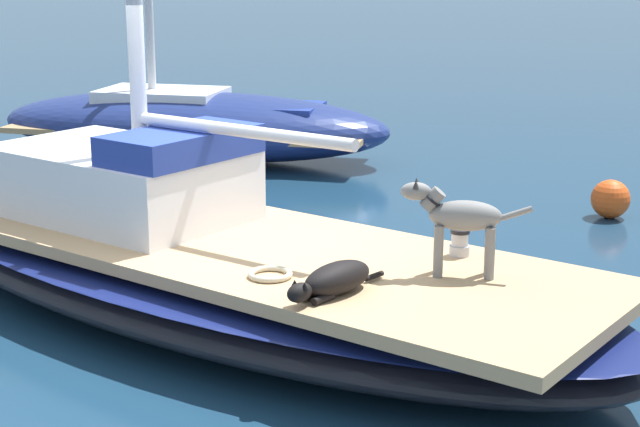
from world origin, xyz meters
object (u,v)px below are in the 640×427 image
sailboat_main (222,275)px  mooring_buoy (610,199)px  deck_winch (460,243)px  coiled_rope (270,274)px  dog_black (334,280)px  moored_boat_starboard_side (192,123)px  dog_grey (459,219)px

sailboat_main → mooring_buoy: size_ratio=16.59×
sailboat_main → deck_winch: bearing=-70.0°
deck_winch → coiled_rope: 1.53m
dog_black → coiled_rope: dog_black is taller
deck_winch → moored_boat_starboard_side: (3.96, 6.40, -0.23)m
dog_grey → moored_boat_starboard_side: size_ratio=0.14×
coiled_rope → moored_boat_starboard_side: 7.62m
sailboat_main → moored_boat_starboard_side: moored_boat_starboard_side is taller
moored_boat_starboard_side → dog_grey: bearing=-123.7°
sailboat_main → deck_winch: 2.00m
moored_boat_starboard_side → deck_winch: bearing=-121.8°
sailboat_main → dog_grey: size_ratio=8.40×
deck_winch → coiled_rope: bearing=145.7°
dog_grey → deck_winch: size_ratio=4.14×
dog_black → dog_grey: bearing=-29.1°
dog_black → mooring_buoy: bearing=0.1°
moored_boat_starboard_side → mooring_buoy: bearing=-87.6°
dog_grey → mooring_buoy: dog_grey is taller
dog_black → dog_grey: dog_grey is taller
sailboat_main → deck_winch: deck_winch is taller
sailboat_main → coiled_rope: bearing=-121.0°
dog_grey → mooring_buoy: bearing=6.0°
coiled_rope → mooring_buoy: size_ratio=0.74×
dog_grey → mooring_buoy: size_ratio=1.98×
dog_grey → dog_black: bearing=150.9°
deck_winch → coiled_rope: size_ratio=0.65×
sailboat_main → moored_boat_starboard_side: 6.51m
sailboat_main → dog_black: bearing=-112.2°
dog_grey → coiled_rope: (-0.82, 1.07, -0.40)m
sailboat_main → coiled_rope: 1.19m
dog_black → coiled_rope: size_ratio=2.94×
dog_black → deck_winch: 1.34m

